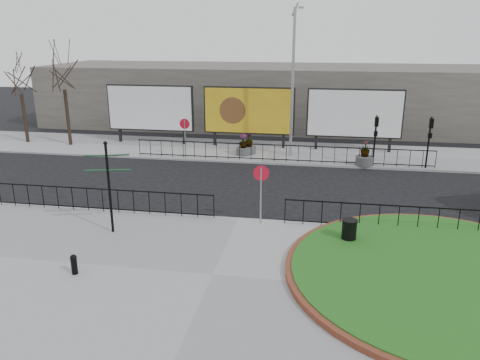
% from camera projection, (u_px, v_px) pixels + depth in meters
% --- Properties ---
extents(ground, '(90.00, 90.00, 0.00)m').
position_uv_depth(ground, '(238.00, 220.00, 20.03)').
color(ground, black).
rests_on(ground, ground).
extents(pavement_near, '(30.00, 10.00, 0.12)m').
position_uv_depth(pavement_near, '(213.00, 276.00, 15.32)').
color(pavement_near, gray).
rests_on(pavement_near, ground).
extents(pavement_far, '(44.00, 6.00, 0.12)m').
position_uv_depth(pavement_far, '(269.00, 152.00, 31.30)').
color(pavement_far, gray).
rests_on(pavement_far, ground).
extents(brick_edge, '(10.40, 10.40, 0.18)m').
position_uv_depth(brick_edge, '(447.00, 276.00, 15.03)').
color(brick_edge, brown).
rests_on(brick_edge, pavement_near).
extents(grass_lawn, '(10.00, 10.00, 0.22)m').
position_uv_depth(grass_lawn, '(447.00, 275.00, 15.02)').
color(grass_lawn, '#1D4E14').
rests_on(grass_lawn, pavement_near).
extents(railing_near_left, '(10.00, 0.10, 1.10)m').
position_uv_depth(railing_near_left, '(103.00, 200.00, 20.50)').
color(railing_near_left, black).
rests_on(railing_near_left, pavement_near).
extents(railing_near_right, '(9.00, 0.10, 1.10)m').
position_uv_depth(railing_near_right, '(399.00, 218.00, 18.52)').
color(railing_near_right, black).
rests_on(railing_near_right, pavement_near).
extents(railing_far, '(18.00, 0.10, 1.10)m').
position_uv_depth(railing_far, '(280.00, 153.00, 28.42)').
color(railing_far, black).
rests_on(railing_far, pavement_far).
extents(speed_sign_far, '(0.64, 0.07, 2.47)m').
position_uv_depth(speed_sign_far, '(185.00, 129.00, 29.09)').
color(speed_sign_far, gray).
rests_on(speed_sign_far, pavement_far).
extents(speed_sign_near, '(0.64, 0.07, 2.47)m').
position_uv_depth(speed_sign_near, '(261.00, 182.00, 18.93)').
color(speed_sign_near, gray).
rests_on(speed_sign_near, pavement_near).
extents(billboard_left, '(6.20, 0.31, 4.10)m').
position_uv_depth(billboard_left, '(150.00, 108.00, 32.79)').
color(billboard_left, black).
rests_on(billboard_left, pavement_far).
extents(billboard_mid, '(6.20, 0.31, 4.10)m').
position_uv_depth(billboard_mid, '(249.00, 111.00, 31.68)').
color(billboard_mid, black).
rests_on(billboard_mid, pavement_far).
extents(billboard_right, '(6.20, 0.31, 4.10)m').
position_uv_depth(billboard_right, '(355.00, 114.00, 30.58)').
color(billboard_right, black).
rests_on(billboard_right, pavement_far).
extents(lamp_post, '(0.74, 0.18, 9.23)m').
position_uv_depth(lamp_post, '(293.00, 81.00, 28.68)').
color(lamp_post, gray).
rests_on(lamp_post, pavement_far).
extents(signal_pole_a, '(0.22, 0.26, 3.00)m').
position_uv_depth(signal_pole_a, '(376.00, 133.00, 27.16)').
color(signal_pole_a, black).
rests_on(signal_pole_a, pavement_far).
extents(signal_pole_b, '(0.22, 0.26, 3.00)m').
position_uv_depth(signal_pole_b, '(430.00, 135.00, 26.68)').
color(signal_pole_b, black).
rests_on(signal_pole_b, pavement_far).
extents(tree_left, '(2.00, 2.00, 7.00)m').
position_uv_depth(tree_left, '(65.00, 95.00, 31.96)').
color(tree_left, '#2D2119').
rests_on(tree_left, pavement_far).
extents(tree_mid, '(2.00, 2.00, 6.20)m').
position_uv_depth(tree_mid, '(22.00, 99.00, 32.92)').
color(tree_mid, '#2D2119').
rests_on(tree_mid, pavement_far).
extents(building_backdrop, '(40.00, 10.00, 5.00)m').
position_uv_depth(building_backdrop, '(282.00, 96.00, 39.96)').
color(building_backdrop, '#656159').
rests_on(building_backdrop, ground).
extents(fingerpost_sign, '(1.72, 0.69, 3.68)m').
position_uv_depth(fingerpost_sign, '(108.00, 178.00, 17.93)').
color(fingerpost_sign, black).
rests_on(fingerpost_sign, pavement_near).
extents(bollard, '(0.22, 0.22, 0.69)m').
position_uv_depth(bollard, '(74.00, 263.00, 15.24)').
color(bollard, black).
rests_on(bollard, pavement_near).
extents(litter_bin, '(0.58, 0.58, 0.97)m').
position_uv_depth(litter_bin, '(349.00, 232.00, 17.37)').
color(litter_bin, black).
rests_on(litter_bin, pavement_near).
extents(planter_a, '(0.91, 0.91, 1.38)m').
position_uv_depth(planter_a, '(243.00, 147.00, 30.07)').
color(planter_a, '#4C4C4F').
rests_on(planter_a, pavement_far).
extents(planter_b, '(0.93, 0.93, 1.41)m').
position_uv_depth(planter_b, '(249.00, 146.00, 30.38)').
color(planter_b, '#4C4C4F').
rests_on(planter_b, pavement_far).
extents(planter_c, '(1.04, 1.04, 1.52)m').
position_uv_depth(planter_c, '(365.00, 156.00, 27.73)').
color(planter_c, '#4C4C4F').
rests_on(planter_c, pavement_far).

